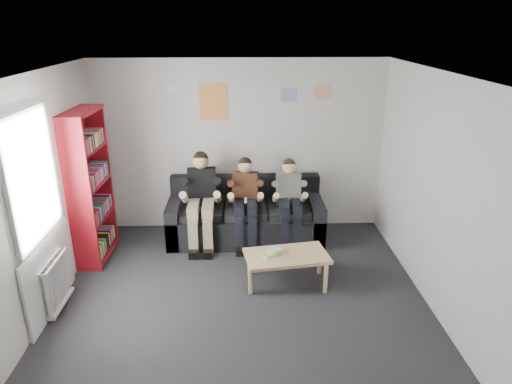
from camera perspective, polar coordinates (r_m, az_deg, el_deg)
room_shell at (r=4.84m, az=-1.96°, el=-1.98°), size 5.00×5.00×5.00m
sofa at (r=7.13m, az=-1.31°, el=-3.19°), size 2.36×0.96×0.91m
bookshelf at (r=6.69m, az=-19.90°, el=0.64°), size 0.32×0.95×2.12m
coffee_table at (r=5.90m, az=3.84°, el=-8.23°), size 1.05×0.58×0.42m
game_cases at (r=5.84m, az=2.09°, el=-7.64°), size 0.24×0.22×0.06m
person_left at (r=6.82m, az=-6.85°, el=-1.08°), size 0.42×0.91×1.41m
person_middle at (r=6.81m, az=-1.31°, el=-1.28°), size 0.38×0.81×1.31m
person_right at (r=6.86m, az=4.19°, el=-1.28°), size 0.37×0.78×1.29m
radiator at (r=5.89m, az=-23.61°, el=-10.35°), size 0.10×0.64×0.60m
window at (r=5.62m, az=-25.30°, el=-4.32°), size 0.05×1.30×2.36m
poster_large at (r=7.07m, az=-5.38°, el=11.11°), size 0.42×0.01×0.55m
poster_blue at (r=7.08m, az=4.14°, el=11.99°), size 0.25×0.01×0.20m
poster_pink at (r=7.14m, az=8.24°, el=12.31°), size 0.22×0.01×0.18m
poster_sign at (r=7.10m, az=-10.39°, el=12.55°), size 0.20×0.01×0.14m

